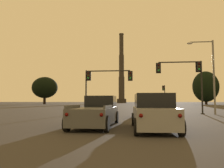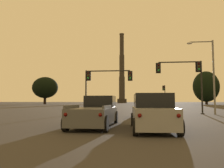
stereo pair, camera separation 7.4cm
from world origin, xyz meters
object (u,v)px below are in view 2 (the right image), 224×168
(smokestack, at_px, (122,75))
(traffic_light_overhead_left, at_px, (102,80))
(suv_center_lane_second, at_px, (152,112))
(traffic_light_far_right, at_px, (164,93))
(hatchback_center_lane_front, at_px, (144,110))
(pickup_truck_left_lane_second, at_px, (96,112))
(street_lamp, at_px, (209,69))
(traffic_light_overhead_right, at_px, (186,73))

(smokestack, bearing_deg, traffic_light_overhead_left, -88.07)
(suv_center_lane_second, relative_size, traffic_light_far_right, 0.92)
(hatchback_center_lane_front, height_order, pickup_truck_left_lane_second, pickup_truck_left_lane_second)
(hatchback_center_lane_front, relative_size, street_lamp, 0.50)
(traffic_light_overhead_left, distance_m, smokestack, 127.43)
(street_lamp, bearing_deg, smokestack, 97.37)
(traffic_light_overhead_right, distance_m, street_lamp, 2.50)
(street_lamp, distance_m, smokestack, 130.19)
(pickup_truck_left_lane_second, height_order, traffic_light_overhead_left, traffic_light_overhead_left)
(hatchback_center_lane_front, distance_m, pickup_truck_left_lane_second, 7.37)
(traffic_light_overhead_left, xyz_separation_m, street_lamp, (12.34, -1.90, 0.97))
(pickup_truck_left_lane_second, height_order, traffic_light_far_right, traffic_light_far_right)
(suv_center_lane_second, height_order, traffic_light_far_right, traffic_light_far_right)
(hatchback_center_lane_front, xyz_separation_m, traffic_light_overhead_right, (5.14, 6.23, 4.01))
(suv_center_lane_second, bearing_deg, smokestack, 91.97)
(smokestack, bearing_deg, suv_center_lane_second, -86.31)
(pickup_truck_left_lane_second, height_order, traffic_light_overhead_right, traffic_light_overhead_right)
(traffic_light_overhead_right, distance_m, traffic_light_far_right, 29.52)
(traffic_light_overhead_right, bearing_deg, pickup_truck_left_lane_second, -122.88)
(traffic_light_overhead_right, bearing_deg, traffic_light_overhead_left, 173.98)
(traffic_light_overhead_left, relative_size, street_lamp, 0.73)
(pickup_truck_left_lane_second, xyz_separation_m, street_lamp, (10.64, 12.03, 4.27))
(hatchback_center_lane_front, distance_m, traffic_light_overhead_left, 9.42)
(suv_center_lane_second, xyz_separation_m, traffic_light_overhead_left, (-4.88, 15.42, 3.21))
(traffic_light_far_right, xyz_separation_m, street_lamp, (0.79, -30.30, 1.53))
(suv_center_lane_second, bearing_deg, pickup_truck_left_lane_second, 153.26)
(hatchback_center_lane_front, xyz_separation_m, street_lamp, (7.47, 5.39, 4.41))
(traffic_light_overhead_left, height_order, traffic_light_overhead_right, traffic_light_overhead_right)
(traffic_light_far_right, bearing_deg, pickup_truck_left_lane_second, -103.11)
(hatchback_center_lane_front, bearing_deg, suv_center_lane_second, -87.96)
(pickup_truck_left_lane_second, relative_size, traffic_light_overhead_left, 0.92)
(street_lamp, bearing_deg, traffic_light_far_right, 91.49)
(traffic_light_far_right, bearing_deg, hatchback_center_lane_front, -100.60)
(pickup_truck_left_lane_second, distance_m, street_lamp, 16.62)
(hatchback_center_lane_front, relative_size, smokestack, 0.08)
(hatchback_center_lane_front, distance_m, street_lamp, 10.21)
(hatchback_center_lane_front, xyz_separation_m, smokestack, (-9.13, 133.71, 18.82))
(hatchback_center_lane_front, relative_size, traffic_light_overhead_left, 0.69)
(pickup_truck_left_lane_second, xyz_separation_m, suv_center_lane_second, (3.18, -1.49, 0.09))
(pickup_truck_left_lane_second, relative_size, suv_center_lane_second, 1.12)
(pickup_truck_left_lane_second, bearing_deg, smokestack, 94.25)
(hatchback_center_lane_front, distance_m, suv_center_lane_second, 8.13)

